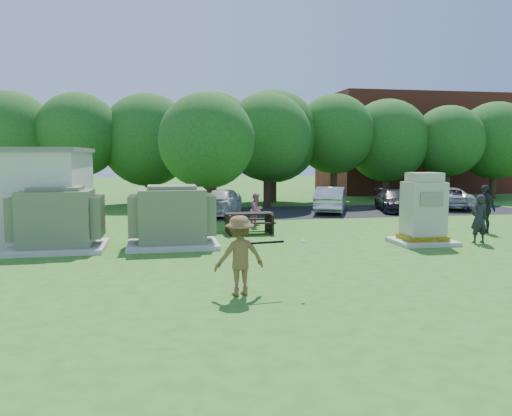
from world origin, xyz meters
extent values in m
plane|color=#2D6619|center=(0.00, 0.00, 0.00)|extent=(120.00, 120.00, 0.00)
cube|color=maroon|center=(18.00, 27.00, 4.00)|extent=(15.00, 8.00, 8.00)
cube|color=#232326|center=(7.00, 13.50, 0.01)|extent=(20.00, 6.00, 0.01)
cube|color=beige|center=(-6.50, 4.50, 0.07)|extent=(3.00, 2.40, 0.15)
cube|color=#636F4F|center=(-6.50, 4.50, 1.05)|extent=(2.20, 1.80, 1.80)
cube|color=#636F4F|center=(-6.50, 4.50, 2.01)|extent=(1.60, 1.30, 0.12)
cube|color=#636F4F|center=(-7.77, 4.50, 1.07)|extent=(0.32, 1.50, 1.35)
cube|color=#636F4F|center=(-5.23, 4.50, 1.07)|extent=(0.32, 1.50, 1.35)
cube|color=beige|center=(-2.80, 4.50, 0.07)|extent=(3.00, 2.40, 0.15)
cube|color=#656F4D|center=(-2.80, 4.50, 1.05)|extent=(2.20, 1.80, 1.80)
cube|color=#656F4D|center=(-2.80, 4.50, 2.01)|extent=(1.60, 1.30, 0.12)
cube|color=#656F4D|center=(-4.07, 4.50, 1.07)|extent=(0.32, 1.50, 1.35)
cube|color=#656F4D|center=(-1.53, 4.50, 1.07)|extent=(0.32, 1.50, 1.35)
cube|color=beige|center=(5.82, 3.35, 0.07)|extent=(2.04, 1.67, 0.14)
cube|color=yellow|center=(5.82, 3.35, 0.22)|extent=(1.44, 1.16, 0.17)
cube|color=#B8B299|center=(5.82, 3.35, 1.23)|extent=(1.30, 1.02, 1.85)
cube|color=#B8B299|center=(5.82, 3.35, 2.32)|extent=(1.07, 0.83, 0.32)
cube|color=gray|center=(5.82, 2.81, 1.60)|extent=(0.83, 0.04, 0.46)
cube|color=black|center=(0.24, 6.80, 0.78)|extent=(1.90, 0.74, 0.06)
cube|color=black|center=(0.24, 7.38, 0.46)|extent=(1.90, 0.26, 0.05)
cube|color=black|center=(0.24, 6.22, 0.46)|extent=(1.90, 0.26, 0.05)
cube|color=black|center=(-0.59, 6.80, 0.39)|extent=(0.08, 1.43, 0.78)
cube|color=black|center=(1.06, 6.80, 0.39)|extent=(0.08, 1.43, 0.78)
imported|color=brown|center=(-1.46, -1.85, 0.89)|extent=(1.25, 0.86, 1.77)
imported|color=black|center=(7.80, 3.10, 0.86)|extent=(0.63, 0.42, 1.71)
imported|color=#C3678F|center=(0.88, 8.56, 0.73)|extent=(0.89, 0.89, 1.46)
imported|color=#27262B|center=(9.54, 5.26, 0.96)|extent=(0.54, 1.15, 1.92)
imported|color=silver|center=(-0.21, 12.99, 0.69)|extent=(3.05, 4.39, 1.39)
imported|color=silver|center=(5.83, 13.14, 0.70)|extent=(3.04, 4.47, 1.39)
imported|color=black|center=(9.42, 12.90, 0.60)|extent=(2.65, 4.41, 1.20)
imported|color=silver|center=(13.13, 13.78, 0.62)|extent=(3.20, 4.84, 1.23)
cylinder|color=black|center=(-0.88, -1.87, 1.16)|extent=(0.85, 0.16, 0.06)
cylinder|color=maroon|center=(-1.30, -1.91, 1.16)|extent=(0.23, 0.09, 0.06)
sphere|color=white|center=(-0.06, -2.02, 1.18)|extent=(0.09, 0.09, 0.09)
cylinder|color=#47301E|center=(-12.00, 19.40, 1.20)|extent=(0.44, 0.44, 2.40)
sphere|color=#235B1C|center=(-12.00, 19.40, 4.08)|extent=(5.60, 5.60, 5.60)
cylinder|color=#47301E|center=(-8.00, 18.80, 1.40)|extent=(0.44, 0.44, 2.80)
sphere|color=#235B1C|center=(-8.00, 18.80, 4.30)|extent=(5.00, 5.00, 5.00)
cylinder|color=#47301E|center=(-4.00, 19.60, 1.15)|extent=(0.44, 0.44, 2.30)
sphere|color=#235B1C|center=(-4.00, 19.60, 4.04)|extent=(5.80, 5.80, 5.80)
cylinder|color=#47301E|center=(0.00, 18.70, 1.35)|extent=(0.44, 0.44, 2.70)
sphere|color=#235B1C|center=(0.00, 18.70, 4.32)|extent=(5.40, 5.40, 5.40)
cylinder|color=#47301E|center=(4.00, 19.30, 1.25)|extent=(0.44, 0.44, 2.50)
sphere|color=#235B1C|center=(4.00, 19.30, 4.30)|extent=(6.00, 6.00, 6.00)
cylinder|color=#47301E|center=(8.00, 18.90, 1.45)|extent=(0.44, 0.44, 2.90)
sphere|color=#235B1C|center=(8.00, 18.90, 4.46)|extent=(5.20, 5.20, 5.20)
cylinder|color=#47301E|center=(12.00, 19.50, 1.20)|extent=(0.44, 0.44, 2.40)
sphere|color=#235B1C|center=(12.00, 19.50, 4.08)|extent=(5.60, 5.60, 5.60)
cylinder|color=#47301E|center=(16.00, 18.60, 1.30)|extent=(0.44, 0.44, 2.60)
sphere|color=#235B1C|center=(16.00, 18.60, 4.04)|extent=(4.80, 4.80, 4.80)
cylinder|color=#47301E|center=(20.00, 19.20, 1.25)|extent=(0.44, 0.44, 2.50)
sphere|color=#235B1C|center=(20.00, 19.20, 4.12)|extent=(5.40, 5.40, 5.40)
cylinder|color=#47301E|center=(-1.00, 11.50, 1.20)|extent=(0.44, 0.44, 2.40)
sphere|color=#235B1C|center=(-1.00, 11.50, 3.78)|extent=(4.60, 4.60, 4.60)
cylinder|color=#47301E|center=(3.00, 16.50, 1.30)|extent=(0.44, 0.44, 2.60)
sphere|color=#235B1C|center=(3.00, 16.50, 4.16)|extent=(5.20, 5.20, 5.20)
camera|label=1|loc=(-3.09, -12.54, 3.09)|focal=35.00mm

